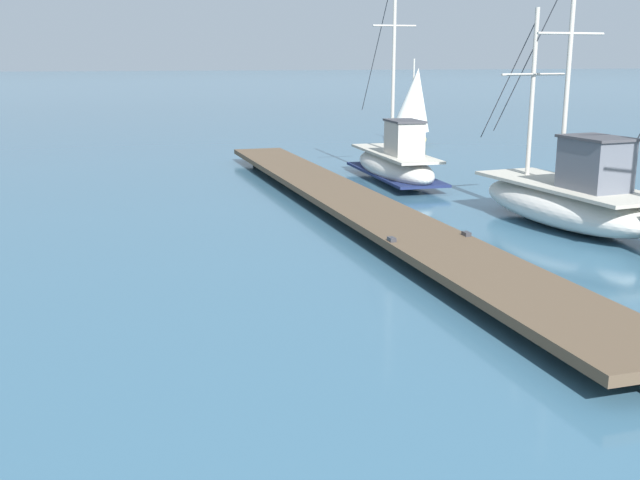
# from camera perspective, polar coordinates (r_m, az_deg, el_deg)

# --- Properties ---
(floating_dock) EXTENTS (3.34, 22.33, 0.53)m
(floating_dock) POSITION_cam_1_polar(r_m,az_deg,el_deg) (19.08, 2.54, 2.82)
(floating_dock) COLOR brown
(floating_dock) RESTS_ON ground
(fishing_boat_0) EXTENTS (1.69, 6.24, 7.00)m
(fishing_boat_0) POSITION_cam_1_polar(r_m,az_deg,el_deg) (24.37, 5.65, 5.77)
(fishing_boat_0) COLOR silver
(fishing_boat_0) RESTS_ON ground
(fishing_boat_1) EXTENTS (2.87, 6.57, 6.34)m
(fishing_boat_1) POSITION_cam_1_polar(r_m,az_deg,el_deg) (18.75, 18.13, 2.98)
(fishing_boat_1) COLOR silver
(fishing_boat_1) RESTS_ON ground
(distant_sailboat) EXTENTS (2.18, 3.45, 3.78)m
(distant_sailboat) POSITION_cam_1_polar(r_m,az_deg,el_deg) (34.71, 7.03, 9.75)
(distant_sailboat) COLOR gold
(distant_sailboat) RESTS_ON ground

